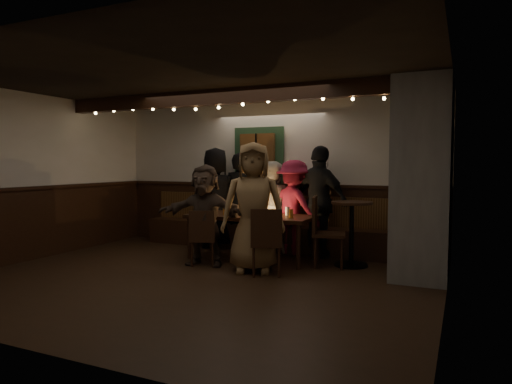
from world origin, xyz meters
The scene contains 13 objects.
room centered at (1.07, 1.42, 1.07)m, with size 6.02×5.01×2.62m.
dining_table centered at (0.13, 1.40, 0.64)m, with size 1.97×0.84×0.85m.
chair_near_left centered at (-0.31, 0.69, 0.47)m, with size 0.49×0.49×0.83m.
chair_near_right centered at (0.78, 0.52, 0.51)m, with size 0.54×0.54×0.91m.
chair_end centered at (1.28, 1.40, 0.58)m, with size 0.56×0.56×1.02m.
high_top centered at (1.67, 1.60, 0.60)m, with size 0.60×0.60×0.95m.
person_a centered at (-0.88, 2.07, 0.89)m, with size 0.87×0.57×1.79m, color black.
person_b centered at (-0.45, 2.16, 0.85)m, with size 0.62×0.41×1.69m, color black.
person_c centered at (0.17, 2.12, 0.77)m, with size 0.75×0.58×1.54m, color beige.
person_d centered at (0.60, 2.08, 0.78)m, with size 1.01×0.58×1.56m, color maroon.
person_e centered at (1.06, 2.03, 0.90)m, with size 1.05×0.44×1.79m, color black.
person_f centered at (-0.32, 0.75, 0.75)m, with size 1.39×0.44×1.50m, color #3B2D24.
person_g centered at (0.50, 0.68, 0.90)m, with size 0.88×0.57×1.80m, color olive.
Camera 1 is at (3.15, -5.01, 1.51)m, focal length 32.00 mm.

